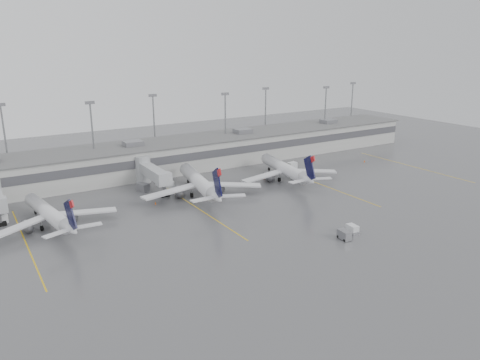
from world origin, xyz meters
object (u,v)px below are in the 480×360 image
jet_mid_left (200,183)px  jet_mid_right (286,169)px  jet_far_left (50,214)px  baggage_tug (352,230)px

jet_mid_left → jet_mid_right: size_ratio=1.07×
jet_far_left → baggage_tug: jet_far_left is taller
baggage_tug → jet_mid_left: bearing=117.4°
jet_mid_left → jet_mid_right: (25.15, -0.21, -0.21)m
jet_far_left → baggage_tug: 58.74m
jet_mid_left → baggage_tug: (14.30, -35.68, -2.59)m
jet_mid_right → baggage_tug: 37.17m
jet_far_left → baggage_tug: bearing=-42.9°
jet_mid_left → jet_mid_right: jet_mid_left is taller
jet_far_left → jet_mid_left: jet_mid_left is taller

